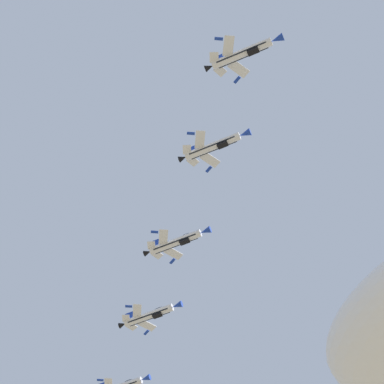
# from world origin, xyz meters

# --- Properties ---
(fighter_jet_left_wing) EXTENTS (15.95, 10.51, 4.39)m
(fighter_jet_left_wing) POSITION_xyz_m (-13.53, 37.82, 140.52)
(fighter_jet_left_wing) COLOR white
(fighter_jet_right_wing) EXTENTS (15.95, 10.55, 4.38)m
(fighter_jet_right_wing) POSITION_xyz_m (-28.70, 52.71, 142.92)
(fighter_jet_right_wing) COLOR white
(fighter_jet_left_outer) EXTENTS (15.95, 10.49, 4.39)m
(fighter_jet_left_outer) POSITION_xyz_m (-47.19, 67.96, 141.81)
(fighter_jet_left_outer) COLOR white
(fighter_jet_right_outer) EXTENTS (15.95, 10.51, 4.39)m
(fighter_jet_right_outer) POSITION_xyz_m (-62.75, 81.35, 141.04)
(fighter_jet_right_outer) COLOR white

